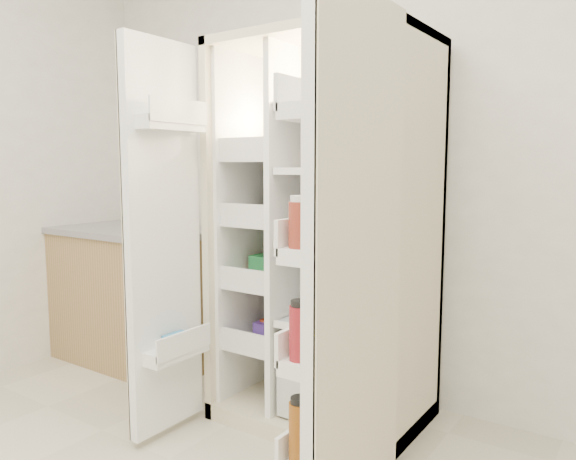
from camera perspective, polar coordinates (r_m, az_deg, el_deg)
The scene contains 5 objects.
wall_back at distance 2.86m, azimuth 10.17°, elevation 9.18°, with size 4.00×0.02×2.70m, color white.
refrigerator at distance 2.64m, azimuth 4.73°, elevation -3.73°, with size 0.92×0.70×1.80m.
freezer_door at distance 2.47m, azimuth -12.86°, elevation -1.13°, with size 0.15×0.40×1.72m.
fridge_door at distance 1.80m, azimuth 6.59°, elevation -4.73°, with size 0.17×0.58×1.72m.
kitchen_counter at distance 3.59m, azimuth -15.93°, elevation -6.41°, with size 1.16×0.62×0.84m.
Camera 1 is at (1.19, -0.60, 1.22)m, focal length 34.00 mm.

